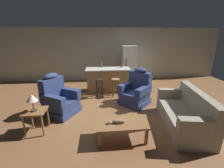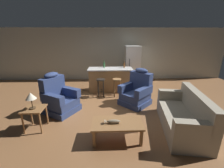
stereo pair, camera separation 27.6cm
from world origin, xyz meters
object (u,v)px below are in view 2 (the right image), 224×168
object	(u,v)px
couch	(184,116)
refrigerator	(132,64)
end_table	(34,112)
recliner_near_island	(137,92)
bar_stool_left	(101,84)
bottle_tall_green	(104,65)
table_lamp	(31,97)
fish_figurine	(112,122)
bar_stool_right	(117,84)
kitchen_island	(110,79)
recliner_near_lamp	(59,98)
coffee_table	(117,125)
bottle_short_amber	(124,65)

from	to	relation	value
couch	refrigerator	distance (m)	4.09
end_table	recliner_near_island	bearing A→B (deg)	26.16
bar_stool_left	bottle_tall_green	size ratio (longest dim) A/B	2.27
table_lamp	end_table	bearing A→B (deg)	65.18
fish_figurine	bar_stool_right	size ratio (longest dim) A/B	0.50
bar_stool_right	kitchen_island	bearing A→B (deg)	110.62
recliner_near_lamp	end_table	bearing A→B (deg)	-78.57
kitchen_island	bar_stool_right	xyz separation A→B (m)	(0.24, -0.63, -0.01)
recliner_near_island	coffee_table	bearing A→B (deg)	22.05
kitchen_island	bottle_short_amber	world-z (taller)	bottle_short_amber
refrigerator	couch	bearing A→B (deg)	-80.95
coffee_table	recliner_near_island	world-z (taller)	recliner_near_island
fish_figurine	table_lamp	bearing A→B (deg)	165.79
couch	table_lamp	distance (m)	3.69
recliner_near_lamp	table_lamp	world-z (taller)	recliner_near_lamp
recliner_near_lamp	coffee_table	bearing A→B (deg)	-8.66
kitchen_island	bottle_tall_green	world-z (taller)	bottle_tall_green
table_lamp	kitchen_island	xyz separation A→B (m)	(1.91, 2.71, -0.39)
coffee_table	bottle_tall_green	distance (m)	3.42
kitchen_island	bar_stool_right	bearing A→B (deg)	-69.38
table_lamp	fish_figurine	bearing A→B (deg)	-14.21
recliner_near_lamp	refrigerator	xyz separation A→B (m)	(2.69, 2.98, 0.46)
kitchen_island	refrigerator	distance (m)	1.68
coffee_table	refrigerator	size ratio (longest dim) A/B	0.62
end_table	kitchen_island	xyz separation A→B (m)	(1.90, 2.69, 0.02)
bar_stool_right	bottle_tall_green	size ratio (longest dim) A/B	2.27
kitchen_island	bar_stool_left	bearing A→B (deg)	-120.51
recliner_near_island	bottle_tall_green	size ratio (longest dim) A/B	4.01
table_lamp	coffee_table	bearing A→B (deg)	-12.51
end_table	bottle_short_amber	distance (m)	3.80
kitchen_island	bottle_short_amber	size ratio (longest dim) A/B	6.97
table_lamp	kitchen_island	distance (m)	3.34
recliner_near_lamp	kitchen_island	bearing A→B (deg)	79.19
bottle_tall_green	table_lamp	bearing A→B (deg)	-119.87
couch	kitchen_island	size ratio (longest dim) A/B	1.12
fish_figurine	end_table	xyz separation A→B (m)	(-1.87, 0.50, -0.00)
couch	bottle_short_amber	bearing A→B (deg)	-59.00
kitchen_island	bottle_short_amber	bearing A→B (deg)	12.71
bottle_tall_green	bottle_short_amber	distance (m)	0.84
recliner_near_lamp	bar_stool_right	distance (m)	2.15
recliner_near_island	table_lamp	distance (m)	3.12
coffee_table	fish_figurine	bearing A→B (deg)	-162.12
coffee_table	couch	world-z (taller)	couch
couch	recliner_near_lamp	world-z (taller)	recliner_near_lamp
kitchen_island	bottle_tall_green	size ratio (longest dim) A/B	6.02
recliner_near_lamp	bar_stool_right	xyz separation A→B (m)	(1.82, 1.15, 0.05)
couch	bottle_tall_green	bearing A→B (deg)	-46.78
fish_figurine	table_lamp	size ratio (longest dim) A/B	0.83
end_table	bar_stool_left	xyz separation A→B (m)	(1.53, 2.06, 0.01)
bar_stool_right	recliner_near_lamp	bearing A→B (deg)	-147.66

